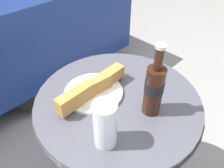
# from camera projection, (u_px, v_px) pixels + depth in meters

# --- Properties ---
(bistro_table) EXTENTS (0.62, 0.62, 0.72)m
(bistro_table) POSITION_uv_depth(u_px,v_px,m) (117.00, 132.00, 0.92)
(bistro_table) COLOR #333333
(bistro_table) RESTS_ON ground_plane
(cola_bottle_left) EXTENTS (0.06, 0.06, 0.26)m
(cola_bottle_left) POSITION_uv_depth(u_px,v_px,m) (154.00, 88.00, 0.68)
(cola_bottle_left) COLOR #33190F
(cola_bottle_left) RESTS_ON bistro_table
(drinking_glass) EXTENTS (0.07, 0.07, 0.16)m
(drinking_glass) POSITION_uv_depth(u_px,v_px,m) (105.00, 126.00, 0.61)
(drinking_glass) COLOR black
(drinking_glass) RESTS_ON bistro_table
(lunch_plate_near) EXTENTS (0.30, 0.22, 0.07)m
(lunch_plate_near) POSITION_uv_depth(u_px,v_px,m) (93.00, 90.00, 0.79)
(lunch_plate_near) COLOR white
(lunch_plate_near) RESTS_ON bistro_table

